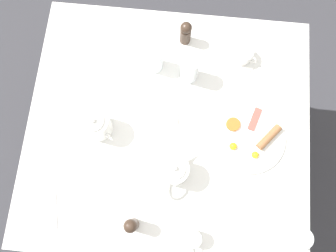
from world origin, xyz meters
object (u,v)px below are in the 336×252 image
Objects in this scene: water_glass_tall at (297,237)px; wine_glass_spare at (154,60)px; teapot_near at (96,125)px; teapot_far at (174,171)px; knife_by_plate at (55,206)px; water_glass_short at (190,69)px; teacup_with_saucer_left at (242,55)px; salt_grinder at (131,225)px; creamer_jug at (193,239)px; fork_by_plate at (233,229)px; breakfast_plate at (249,137)px; napkin_folded at (161,113)px; pepper_grinder at (186,33)px; spoon_for_tea at (71,76)px.

water_glass_tall is 0.81m from wine_glass_spare.
teapot_near is at bearing -113.61° from water_glass_tall.
teapot_far is 0.45m from knife_by_plate.
wine_glass_spare is at bearing -102.75° from water_glass_short.
teapot_far is 1.39× the size of teacup_with_saucer_left.
teapot_near is 1.39× the size of salt_grinder.
fork_by_plate is at bearing 107.73° from creamer_jug.
teapot_far reaches higher than breakfast_plate.
water_glass_tall reaches higher than fork_by_plate.
breakfast_plate reaches higher than fork_by_plate.
teapot_far is 0.43m from wine_glass_spare.
wine_glass_spare is 0.65m from knife_by_plate.
fork_by_plate is (0.33, -0.04, -0.01)m from breakfast_plate.
napkin_folded is at bearing 137.78° from knife_by_plate.
wine_glass_spare is (-0.59, -0.55, 0.00)m from water_glass_tall.
water_glass_tall is at bearing 36.09° from water_glass_short.
teapot_near is 0.40m from water_glass_short.
knife_by_plate is (0.38, -0.34, -0.00)m from napkin_folded.
salt_grinder is 0.73× the size of fork_by_plate.
water_glass_tall is at bearing 51.53° from napkin_folded.
breakfast_plate is 0.33m from teacup_with_saucer_left.
creamer_jug is 0.39× the size of knife_by_plate.
salt_grinder is 0.56× the size of knife_by_plate.
napkin_folded reaches higher than fork_by_plate.
napkin_folded is 0.49m from fork_by_plate.
pepper_grinder is (-0.15, -0.03, -0.01)m from water_glass_short.
water_glass_short is (-0.56, -0.41, 0.01)m from water_glass_tall.
water_glass_tall is 1.01m from spoon_for_tea.
teacup_with_saucer_left is 0.24m from pepper_grinder.
water_glass_short is 1.27× the size of wine_glass_spare.
pepper_grinder is at bearing -173.24° from creamer_jug.
salt_grinder is 0.88× the size of napkin_folded.
breakfast_plate is 0.46m from wine_glass_spare.
teacup_with_saucer_left is 0.85× the size of fork_by_plate.
pepper_grinder is at bearing -148.61° from water_glass_tall.
fork_by_plate is at bearing -110.30° from teapot_far.
pepper_grinder reaches higher than wine_glass_spare.
teacup_with_saucer_left is 1.27× the size of wine_glass_spare.
water_glass_tall is 1.00× the size of wine_glass_spare.
napkin_folded is 0.51m from knife_by_plate.
water_glass_short reaches higher than napkin_folded.
teapot_far is 1.38× the size of water_glass_short.
teapot_near is 0.53m from creamer_jug.
creamer_jug reaches higher than breakfast_plate.
salt_grinder is 0.73× the size of spoon_for_tea.
water_glass_short is 0.16m from pepper_grinder.
teapot_near reaches higher than fork_by_plate.
breakfast_plate is 0.73m from spoon_for_tea.
breakfast_plate is 1.47× the size of teapot_far.
creamer_jug is (0.04, -0.35, -0.02)m from water_glass_tall.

